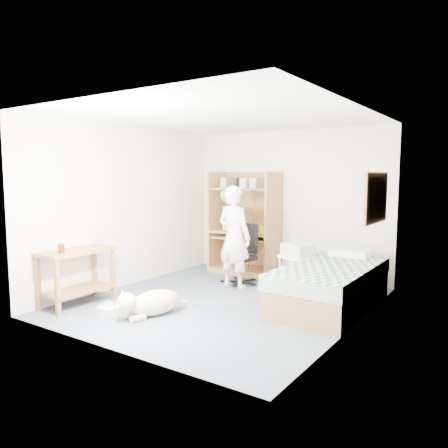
% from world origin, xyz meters
% --- Properties ---
extents(floor, '(4.00, 4.00, 0.00)m').
position_xyz_m(floor, '(0.00, 0.00, 0.00)').
color(floor, '#4B5665').
rests_on(floor, ground).
extents(wall_back, '(3.60, 0.02, 2.50)m').
position_xyz_m(wall_back, '(0.00, 2.00, 1.25)').
color(wall_back, white).
rests_on(wall_back, floor).
extents(wall_right, '(0.02, 4.00, 2.50)m').
position_xyz_m(wall_right, '(1.80, 0.00, 1.25)').
color(wall_right, white).
rests_on(wall_right, floor).
extents(wall_left, '(0.02, 4.00, 2.50)m').
position_xyz_m(wall_left, '(-1.80, 0.00, 1.25)').
color(wall_left, white).
rests_on(wall_left, floor).
extents(ceiling, '(3.60, 4.00, 0.02)m').
position_xyz_m(ceiling, '(0.00, 0.00, 2.50)').
color(ceiling, white).
rests_on(ceiling, wall_back).
extents(computer_hutch, '(1.20, 0.63, 1.80)m').
position_xyz_m(computer_hutch, '(-0.70, 1.74, 0.82)').
color(computer_hutch, olive).
rests_on(computer_hutch, floor).
extents(bed, '(1.02, 2.02, 0.66)m').
position_xyz_m(bed, '(1.30, 0.62, 0.29)').
color(bed, brown).
rests_on(bed, floor).
extents(side_desk, '(0.50, 1.00, 0.75)m').
position_xyz_m(side_desk, '(-1.55, -1.20, 0.49)').
color(side_desk, brown).
rests_on(side_desk, floor).
extents(corkboard, '(0.04, 0.94, 0.66)m').
position_xyz_m(corkboard, '(1.77, 0.90, 1.45)').
color(corkboard, brown).
rests_on(corkboard, wall_right).
extents(office_chair, '(0.54, 0.54, 0.95)m').
position_xyz_m(office_chair, '(-0.35, 1.05, 0.34)').
color(office_chair, black).
rests_on(office_chair, floor).
extents(person, '(0.61, 0.44, 1.58)m').
position_xyz_m(person, '(-0.30, 0.75, 0.79)').
color(person, white).
rests_on(person, floor).
extents(parrot, '(0.12, 0.20, 0.32)m').
position_xyz_m(parrot, '(-0.50, 0.76, 1.45)').
color(parrot, '#147E12').
rests_on(parrot, person).
extents(dog, '(0.51, 1.00, 0.38)m').
position_xyz_m(dog, '(-0.41, -1.00, 0.17)').
color(dog, beige).
rests_on(dog, floor).
extents(printer_cart, '(0.59, 0.54, 0.57)m').
position_xyz_m(printer_cart, '(0.68, 0.94, 0.38)').
color(printer_cart, white).
rests_on(printer_cart, floor).
extents(printer, '(0.51, 0.46, 0.18)m').
position_xyz_m(printer, '(0.68, 0.94, 0.66)').
color(printer, '#B2B2AD').
rests_on(printer, printer_cart).
extents(crt_monitor, '(0.46, 0.48, 0.39)m').
position_xyz_m(crt_monitor, '(-0.86, 1.75, 0.96)').
color(crt_monitor, beige).
rests_on(crt_monitor, computer_hutch).
extents(keyboard, '(0.47, 0.21, 0.03)m').
position_xyz_m(keyboard, '(-0.72, 1.58, 0.67)').
color(keyboard, beige).
rests_on(keyboard, computer_hutch).
extents(pencil_cup, '(0.08, 0.08, 0.12)m').
position_xyz_m(pencil_cup, '(-0.30, 1.65, 0.82)').
color(pencil_cup, gold).
rests_on(pencil_cup, computer_hutch).
extents(drink_glass, '(0.08, 0.08, 0.12)m').
position_xyz_m(drink_glass, '(-1.50, -1.47, 0.81)').
color(drink_glass, '#3B1709').
rests_on(drink_glass, side_desk).
extents(floor_box_a, '(0.26, 0.21, 0.10)m').
position_xyz_m(floor_box_a, '(-0.87, -1.27, 0.05)').
color(floor_box_a, silver).
rests_on(floor_box_a, floor).
extents(floor_box_b, '(0.22, 0.25, 0.08)m').
position_xyz_m(floor_box_b, '(-1.05, -1.11, 0.04)').
color(floor_box_b, '#B5B5B0').
rests_on(floor_box_b, floor).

